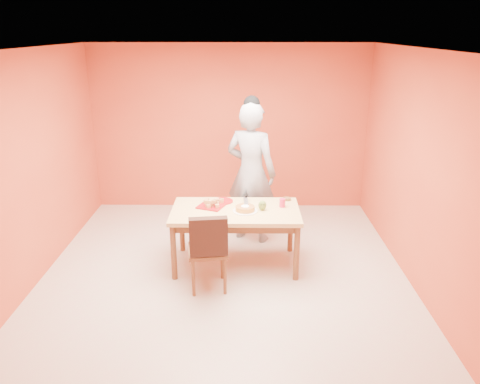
{
  "coord_description": "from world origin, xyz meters",
  "views": [
    {
      "loc": [
        0.24,
        -5.08,
        2.9
      ],
      "look_at": [
        0.19,
        0.3,
        1.02
      ],
      "focal_mm": 35.0,
      "sensor_mm": 36.0,
      "label": 1
    }
  ],
  "objects_px": {
    "person": "(251,173)",
    "red_dinner_plate": "(223,201)",
    "sponge_cake": "(245,208)",
    "magenta_glass": "(282,203)",
    "pastry_platter": "(212,206)",
    "egg_ornament": "(262,205)",
    "checker_tin": "(287,199)",
    "dining_chair": "(208,249)",
    "dining_table": "(236,217)"
  },
  "relations": [
    {
      "from": "red_dinner_plate",
      "to": "dining_table",
      "type": "bearing_deg",
      "value": -59.29
    },
    {
      "from": "sponge_cake",
      "to": "egg_ornament",
      "type": "xyz_separation_m",
      "value": [
        0.21,
        0.05,
        0.02
      ]
    },
    {
      "from": "sponge_cake",
      "to": "magenta_glass",
      "type": "relative_size",
      "value": 2.21
    },
    {
      "from": "dining_chair",
      "to": "sponge_cake",
      "type": "relative_size",
      "value": 4.06
    },
    {
      "from": "dining_chair",
      "to": "magenta_glass",
      "type": "height_order",
      "value": "dining_chair"
    },
    {
      "from": "pastry_platter",
      "to": "sponge_cake",
      "type": "height_order",
      "value": "sponge_cake"
    },
    {
      "from": "sponge_cake",
      "to": "pastry_platter",
      "type": "bearing_deg",
      "value": 158.32
    },
    {
      "from": "person",
      "to": "checker_tin",
      "type": "height_order",
      "value": "person"
    },
    {
      "from": "dining_table",
      "to": "dining_chair",
      "type": "bearing_deg",
      "value": -117.58
    },
    {
      "from": "magenta_glass",
      "to": "checker_tin",
      "type": "relative_size",
      "value": 1.05
    },
    {
      "from": "pastry_platter",
      "to": "egg_ornament",
      "type": "relative_size",
      "value": 2.45
    },
    {
      "from": "pastry_platter",
      "to": "egg_ornament",
      "type": "height_order",
      "value": "egg_ornament"
    },
    {
      "from": "dining_chair",
      "to": "person",
      "type": "xyz_separation_m",
      "value": [
        0.51,
        1.4,
        0.49
      ]
    },
    {
      "from": "egg_ornament",
      "to": "dining_table",
      "type": "bearing_deg",
      "value": 175.53
    },
    {
      "from": "person",
      "to": "sponge_cake",
      "type": "xyz_separation_m",
      "value": [
        -0.08,
        -0.87,
        -0.19
      ]
    },
    {
      "from": "dining_table",
      "to": "sponge_cake",
      "type": "relative_size",
      "value": 6.69
    },
    {
      "from": "person",
      "to": "checker_tin",
      "type": "relative_size",
      "value": 19.37
    },
    {
      "from": "dining_chair",
      "to": "sponge_cake",
      "type": "height_order",
      "value": "dining_chair"
    },
    {
      "from": "person",
      "to": "pastry_platter",
      "type": "bearing_deg",
      "value": 77.78
    },
    {
      "from": "magenta_glass",
      "to": "person",
      "type": "bearing_deg",
      "value": 118.76
    },
    {
      "from": "dining_chair",
      "to": "egg_ornament",
      "type": "relative_size",
      "value": 7.69
    },
    {
      "from": "red_dinner_plate",
      "to": "person",
      "type": "bearing_deg",
      "value": 54.67
    },
    {
      "from": "person",
      "to": "magenta_glass",
      "type": "distance_m",
      "value": 0.83
    },
    {
      "from": "egg_ornament",
      "to": "magenta_glass",
      "type": "distance_m",
      "value": 0.28
    },
    {
      "from": "egg_ornament",
      "to": "checker_tin",
      "type": "bearing_deg",
      "value": 44.92
    },
    {
      "from": "dining_table",
      "to": "egg_ornament",
      "type": "height_order",
      "value": "egg_ornament"
    },
    {
      "from": "dining_table",
      "to": "egg_ornament",
      "type": "distance_m",
      "value": 0.37
    },
    {
      "from": "dining_table",
      "to": "checker_tin",
      "type": "relative_size",
      "value": 15.6
    },
    {
      "from": "dining_table",
      "to": "checker_tin",
      "type": "height_order",
      "value": "checker_tin"
    },
    {
      "from": "pastry_platter",
      "to": "sponge_cake",
      "type": "relative_size",
      "value": 1.29
    },
    {
      "from": "red_dinner_plate",
      "to": "checker_tin",
      "type": "distance_m",
      "value": 0.84
    },
    {
      "from": "person",
      "to": "red_dinner_plate",
      "type": "bearing_deg",
      "value": 78.59
    },
    {
      "from": "dining_table",
      "to": "dining_chair",
      "type": "distance_m",
      "value": 0.69
    },
    {
      "from": "egg_ornament",
      "to": "checker_tin",
      "type": "xyz_separation_m",
      "value": [
        0.34,
        0.36,
        -0.05
      ]
    },
    {
      "from": "dining_chair",
      "to": "red_dinner_plate",
      "type": "relative_size",
      "value": 3.76
    },
    {
      "from": "person",
      "to": "pastry_platter",
      "type": "height_order",
      "value": "person"
    },
    {
      "from": "dining_table",
      "to": "sponge_cake",
      "type": "distance_m",
      "value": 0.19
    },
    {
      "from": "person",
      "to": "red_dinner_plate",
      "type": "xyz_separation_m",
      "value": [
        -0.37,
        -0.52,
        -0.23
      ]
    },
    {
      "from": "checker_tin",
      "to": "sponge_cake",
      "type": "bearing_deg",
      "value": -143.33
    },
    {
      "from": "dining_table",
      "to": "pastry_platter",
      "type": "distance_m",
      "value": 0.34
    },
    {
      "from": "dining_chair",
      "to": "checker_tin",
      "type": "xyz_separation_m",
      "value": [
        0.98,
        0.95,
        0.27
      ]
    },
    {
      "from": "dining_table",
      "to": "magenta_glass",
      "type": "xyz_separation_m",
      "value": [
        0.59,
        0.1,
        0.15
      ]
    },
    {
      "from": "red_dinner_plate",
      "to": "checker_tin",
      "type": "xyz_separation_m",
      "value": [
        0.84,
        0.07,
        0.01
      ]
    },
    {
      "from": "sponge_cake",
      "to": "dining_table",
      "type": "bearing_deg",
      "value": 152.62
    },
    {
      "from": "egg_ornament",
      "to": "dining_chair",
      "type": "bearing_deg",
      "value": -140.11
    },
    {
      "from": "red_dinner_plate",
      "to": "checker_tin",
      "type": "height_order",
      "value": "checker_tin"
    },
    {
      "from": "dining_chair",
      "to": "pastry_platter",
      "type": "relative_size",
      "value": 3.14
    },
    {
      "from": "pastry_platter",
      "to": "red_dinner_plate",
      "type": "height_order",
      "value": "pastry_platter"
    },
    {
      "from": "pastry_platter",
      "to": "red_dinner_plate",
      "type": "bearing_deg",
      "value": 51.57
    },
    {
      "from": "dining_chair",
      "to": "sponge_cake",
      "type": "xyz_separation_m",
      "value": [
        0.43,
        0.53,
        0.3
      ]
    }
  ]
}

